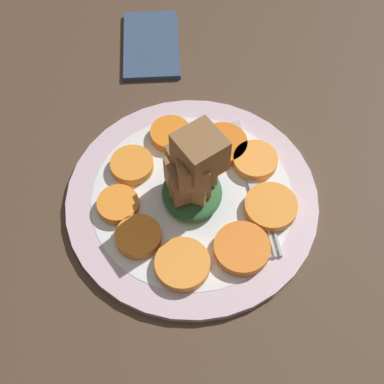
# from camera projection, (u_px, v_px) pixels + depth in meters

# --- Properties ---
(table_slab) EXTENTS (1.20, 1.20, 0.02)m
(table_slab) POSITION_uv_depth(u_px,v_px,m) (192.00, 205.00, 0.66)
(table_slab) COLOR #4C3828
(table_slab) RESTS_ON ground
(plate) EXTENTS (0.31, 0.31, 0.01)m
(plate) POSITION_uv_depth(u_px,v_px,m) (192.00, 199.00, 0.65)
(plate) COLOR silver
(plate) RESTS_ON table_slab
(carrot_slice_0) EXTENTS (0.06, 0.06, 0.01)m
(carrot_slice_0) POSITION_uv_depth(u_px,v_px,m) (223.00, 144.00, 0.68)
(carrot_slice_0) COLOR orange
(carrot_slice_0) RESTS_ON plate
(carrot_slice_1) EXTENTS (0.05, 0.05, 0.01)m
(carrot_slice_1) POSITION_uv_depth(u_px,v_px,m) (171.00, 134.00, 0.69)
(carrot_slice_1) COLOR orange
(carrot_slice_1) RESTS_ON plate
(carrot_slice_2) EXTENTS (0.05, 0.05, 0.01)m
(carrot_slice_2) POSITION_uv_depth(u_px,v_px,m) (132.00, 165.00, 0.66)
(carrot_slice_2) COLOR orange
(carrot_slice_2) RESTS_ON plate
(carrot_slice_3) EXTENTS (0.05, 0.05, 0.01)m
(carrot_slice_3) POSITION_uv_depth(u_px,v_px,m) (118.00, 204.00, 0.63)
(carrot_slice_3) COLOR orange
(carrot_slice_3) RESTS_ON plate
(carrot_slice_4) EXTENTS (0.05, 0.05, 0.01)m
(carrot_slice_4) POSITION_uv_depth(u_px,v_px,m) (138.00, 237.00, 0.61)
(carrot_slice_4) COLOR orange
(carrot_slice_4) RESTS_ON plate
(carrot_slice_5) EXTENTS (0.06, 0.06, 0.01)m
(carrot_slice_5) POSITION_uv_depth(u_px,v_px,m) (182.00, 264.00, 0.59)
(carrot_slice_5) COLOR orange
(carrot_slice_5) RESTS_ON plate
(carrot_slice_6) EXTENTS (0.06, 0.06, 0.01)m
(carrot_slice_6) POSITION_uv_depth(u_px,v_px,m) (242.00, 248.00, 0.60)
(carrot_slice_6) COLOR orange
(carrot_slice_6) RESTS_ON plate
(carrot_slice_7) EXTENTS (0.06, 0.06, 0.01)m
(carrot_slice_7) POSITION_uv_depth(u_px,v_px,m) (271.00, 207.00, 0.63)
(carrot_slice_7) COLOR orange
(carrot_slice_7) RESTS_ON plate
(carrot_slice_8) EXTENTS (0.06, 0.06, 0.01)m
(carrot_slice_8) POSITION_uv_depth(u_px,v_px,m) (255.00, 160.00, 0.67)
(carrot_slice_8) COLOR orange
(carrot_slice_8) RESTS_ON plate
(center_pile) EXTENTS (0.09, 0.08, 0.11)m
(center_pile) POSITION_uv_depth(u_px,v_px,m) (192.00, 173.00, 0.61)
(center_pile) COLOR #2D6033
(center_pile) RESTS_ON plate
(fork) EXTENTS (0.20, 0.04, 0.00)m
(fork) POSITION_uv_depth(u_px,v_px,m) (254.00, 188.00, 0.65)
(fork) COLOR #B2B2B7
(fork) RESTS_ON plate
(napkin) EXTENTS (0.14, 0.08, 0.01)m
(napkin) POSITION_uv_depth(u_px,v_px,m) (151.00, 45.00, 0.79)
(napkin) COLOR #334766
(napkin) RESTS_ON table_slab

